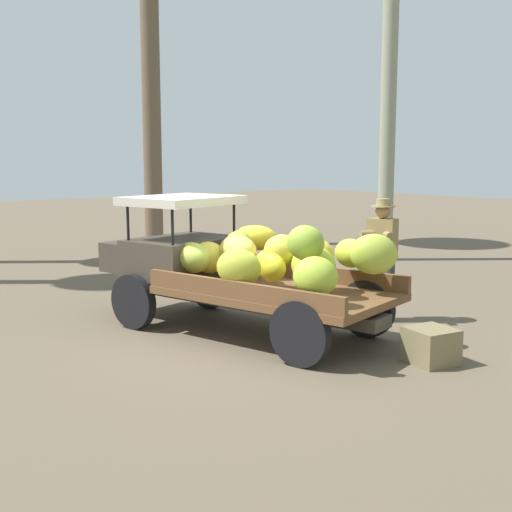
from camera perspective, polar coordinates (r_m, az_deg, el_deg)
ground_plane at (r=9.02m, az=-0.50°, el=-6.82°), size 60.00×60.00×0.00m
truck at (r=9.09m, az=-1.91°, el=-0.78°), size 4.65×2.54×1.83m
farmer at (r=9.77m, az=10.77°, el=0.36°), size 0.54×0.50×1.79m
wooden_crate at (r=8.05m, az=14.82°, el=-7.48°), size 0.61×0.59×0.41m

